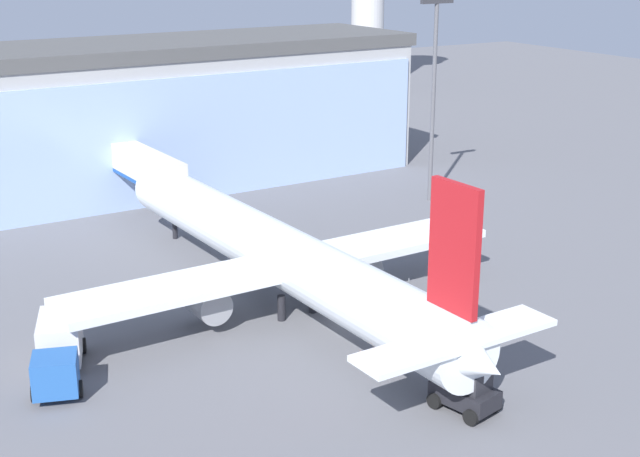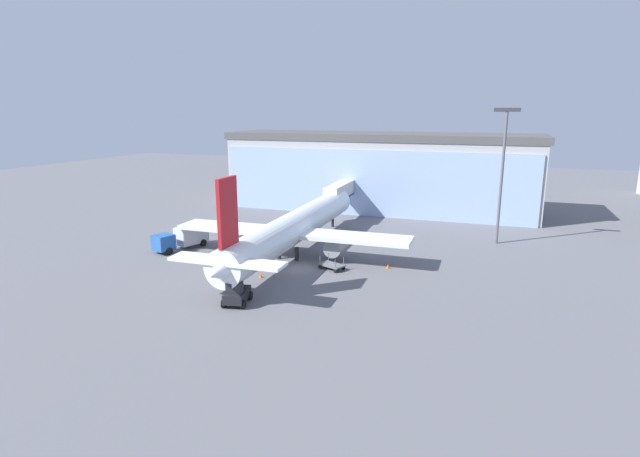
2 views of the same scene
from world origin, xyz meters
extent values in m
plane|color=slate|center=(0.00, 0.00, 0.00)|extent=(240.00, 240.00, 0.00)
cube|color=#A8A8A8|center=(0.00, 37.39, 6.13)|extent=(53.58, 15.40, 12.26)
cube|color=#98B2E2|center=(0.20, 30.30, 5.52)|extent=(52.13, 1.77, 11.03)
cube|color=#4D4D4D|center=(0.00, 37.39, 12.86)|extent=(54.65, 15.71, 1.20)
cube|color=beige|center=(-3.48, 25.94, 4.82)|extent=(2.78, 12.29, 2.40)
cube|color=#194799|center=(-3.48, 25.94, 3.77)|extent=(2.83, 12.30, 0.30)
cylinder|color=#4C4C51|center=(-3.70, 30.51, 1.81)|extent=(0.70, 0.70, 3.62)
cylinder|color=#59595E|center=(20.68, 19.45, 8.58)|extent=(0.36, 0.36, 17.15)
cube|color=#333338|center=(20.68, 19.45, 17.40)|extent=(3.20, 0.40, 0.50)
cylinder|color=white|center=(-2.40, 5.49, 3.48)|extent=(5.31, 36.79, 3.75)
cone|color=white|center=(-3.18, 23.81, 3.48)|extent=(3.88, 3.16, 3.75)
cone|color=white|center=(-1.62, -12.83, 3.48)|extent=(3.55, 4.14, 3.38)
cube|color=white|center=(-2.32, 3.66, 3.10)|extent=(29.03, 5.42, 0.50)
cube|color=white|center=(-1.66, -11.83, 4.04)|extent=(11.09, 2.86, 0.30)
cube|color=red|center=(-1.69, -11.33, 8.48)|extent=(0.50, 3.21, 6.26)
cylinder|color=gray|center=(-7.83, 3.92, 1.75)|extent=(2.23, 3.29, 2.10)
cylinder|color=gray|center=(3.14, 4.39, 1.75)|extent=(2.23, 3.29, 2.10)
cylinder|color=black|center=(-3.40, 2.61, 0.80)|extent=(0.50, 0.50, 1.60)
cylinder|color=black|center=(-1.15, 2.71, 0.80)|extent=(0.50, 0.50, 1.60)
cylinder|color=black|center=(-3.05, 20.81, 0.80)|extent=(0.40, 0.40, 1.60)
cube|color=#2659A5|center=(-17.83, -0.37, 1.40)|extent=(2.78, 2.78, 1.90)
cube|color=silver|center=(-16.51, 3.62, 1.55)|extent=(3.34, 4.49, 2.20)
cylinder|color=black|center=(-16.79, -0.72, 0.45)|extent=(0.57, 0.95, 0.90)
cylinder|color=black|center=(-18.87, -0.03, 0.45)|extent=(0.57, 0.95, 0.90)
cylinder|color=black|center=(-15.15, 4.22, 0.45)|extent=(0.57, 0.95, 0.90)
cylinder|color=black|center=(-17.24, 4.91, 0.45)|extent=(0.57, 0.95, 0.90)
cube|color=slate|center=(3.86, 1.02, 0.52)|extent=(3.19, 2.50, 0.16)
cylinder|color=black|center=(2.55, 0.75, 0.22)|extent=(0.45, 0.27, 0.44)
cylinder|color=slate|center=(2.55, 0.75, 1.05)|extent=(0.08, 0.08, 0.90)
cylinder|color=black|center=(3.07, 2.09, 0.22)|extent=(0.45, 0.27, 0.44)
cylinder|color=slate|center=(3.07, 2.09, 1.05)|extent=(0.08, 0.08, 0.90)
cylinder|color=black|center=(4.64, -0.06, 0.22)|extent=(0.45, 0.27, 0.44)
cylinder|color=slate|center=(4.64, -0.06, 1.05)|extent=(0.08, 0.08, 0.90)
cylinder|color=black|center=(5.16, 1.28, 0.22)|extent=(0.45, 0.27, 0.44)
cylinder|color=slate|center=(5.16, 1.28, 1.05)|extent=(0.08, 0.08, 0.90)
cube|color=black|center=(-0.86, -11.66, 0.85)|extent=(2.47, 3.52, 0.90)
cube|color=#26262B|center=(-0.71, -12.28, 1.80)|extent=(1.59, 1.29, 1.00)
cylinder|color=black|center=(-1.99, -10.77, 0.40)|extent=(0.52, 0.86, 0.80)
cylinder|color=black|center=(-0.23, -10.37, 0.40)|extent=(0.52, 0.86, 0.80)
cylinder|color=black|center=(-1.48, -12.95, 0.40)|extent=(0.52, 0.86, 0.80)
cylinder|color=black|center=(0.27, -12.55, 0.40)|extent=(0.52, 0.86, 0.80)
cone|color=orange|center=(-2.23, -4.38, 0.28)|extent=(0.36, 0.36, 0.55)
cone|color=orange|center=(9.68, 3.58, 0.28)|extent=(0.36, 0.36, 0.55)
camera|label=1|loc=(-26.85, -41.70, 21.90)|focal=50.00mm
camera|label=2|loc=(21.69, -49.20, 17.39)|focal=28.00mm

